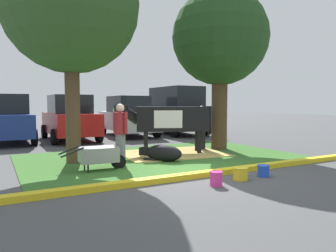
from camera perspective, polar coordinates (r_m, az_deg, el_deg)
The scene contains 18 objects.
ground_plane at distance 7.77m, azimuth 4.21°, elevation -8.15°, with size 80.00×80.00×0.00m, color #4C4C4F.
grass_island at distance 9.80m, azimuth -0.97°, elevation -5.54°, with size 8.13×5.17×0.02m, color #386B28.
curb_yellow at distance 7.53m, azimuth 8.91°, elevation -8.11°, with size 9.33×0.24×0.12m, color yellow.
hay_bedding at distance 10.38m, azimuth 0.80°, elevation -4.92°, with size 3.20×2.40×0.04m, color tan.
shade_tree_left at distance 9.47m, azimuth -16.96°, elevation 19.92°, with size 3.68×3.68×6.12m.
shade_tree_right at distance 11.77m, azimuth 9.27°, elevation 15.12°, with size 3.37×3.37×5.66m.
cow_holstein at distance 10.48m, azimuth 0.15°, elevation 1.21°, with size 2.96×1.72×1.58m.
calf_lying at distance 9.06m, azimuth -1.01°, elevation -4.86°, with size 1.05×1.24×0.48m.
person_handler at distance 11.31m, azimuth 6.04°, elevation -0.07°, with size 0.34×0.47×1.57m.
person_visitor_near at distance 8.52m, azimuth -8.48°, elevation -1.15°, with size 0.34×0.50×1.63m.
wheelbarrow at distance 8.00m, azimuth -12.10°, elevation -5.06°, with size 1.61×0.66×0.63m.
bucket_pink at distance 6.51m, azimuth 8.57°, elevation -9.18°, with size 0.27×0.27×0.29m.
bucket_yellow at distance 7.10m, azimuth 12.76°, elevation -8.22°, with size 0.34×0.34×0.27m.
bucket_blue at distance 7.54m, azimuth 16.63°, elevation -7.61°, with size 0.28×0.28×0.26m.
sedan_blue at distance 14.94m, azimuth -26.80°, elevation 1.07°, with size 2.03×4.41×2.02m.
sedan_red at distance 14.97m, azimuth -17.08°, elevation 1.32°, with size 2.03×4.41×2.02m.
sedan_silver at distance 16.36m, azimuth -7.09°, elevation 1.68°, with size 2.03×4.41×2.02m.
suv_black at distance 17.24m, azimuth 1.41°, elevation 2.77°, with size 2.13×4.61×2.52m.
Camera 1 is at (-4.15, -6.36, 1.63)m, focal length 34.23 mm.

